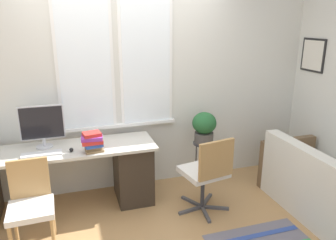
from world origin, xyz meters
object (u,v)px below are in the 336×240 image
(potted_plant, at_px, (204,126))
(monitor, at_px, (42,125))
(office_chair_swivel, at_px, (207,172))
(keyboard, at_px, (42,154))
(desk_chair_wooden, at_px, (31,203))
(couch_loveseat, at_px, (321,189))
(mouse, at_px, (71,150))
(plant_stand, at_px, (203,147))
(book_stack, at_px, (93,142))

(potted_plant, bearing_deg, monitor, 178.74)
(office_chair_swivel, distance_m, potted_plant, 0.70)
(keyboard, xyz_separation_m, office_chair_swivel, (1.68, -0.42, -0.26))
(desk_chair_wooden, xyz_separation_m, couch_loveseat, (3.00, -0.32, -0.18))
(monitor, distance_m, potted_plant, 1.88)
(monitor, relative_size, couch_loveseat, 0.32)
(monitor, relative_size, keyboard, 1.17)
(monitor, bearing_deg, mouse, -36.93)
(mouse, bearing_deg, plant_stand, 5.93)
(keyboard, distance_m, book_stack, 0.53)
(keyboard, relative_size, desk_chair_wooden, 0.48)
(book_stack, height_order, desk_chair_wooden, book_stack)
(office_chair_swivel, relative_size, plant_stand, 1.53)
(keyboard, xyz_separation_m, couch_loveseat, (2.90, -0.79, -0.46))
(monitor, xyz_separation_m, book_stack, (0.50, -0.28, -0.14))
(keyboard, relative_size, couch_loveseat, 0.28)
(monitor, bearing_deg, plant_stand, -1.26)
(couch_loveseat, bearing_deg, monitor, 70.81)
(office_chair_swivel, bearing_deg, potted_plant, -120.36)
(couch_loveseat, relative_size, plant_stand, 2.46)
(potted_plant, bearing_deg, keyboard, -174.88)
(book_stack, height_order, office_chair_swivel, book_stack)
(potted_plant, bearing_deg, couch_loveseat, -43.60)
(desk_chair_wooden, height_order, potted_plant, potted_plant)
(office_chair_swivel, distance_m, couch_loveseat, 1.29)
(mouse, xyz_separation_m, plant_stand, (1.60, 0.17, -0.23))
(plant_stand, bearing_deg, potted_plant, 26.57)
(keyboard, relative_size, potted_plant, 1.02)
(office_chair_swivel, xyz_separation_m, potted_plant, (0.21, 0.59, 0.31))
(keyboard, xyz_separation_m, plant_stand, (1.89, 0.17, -0.22))
(office_chair_swivel, relative_size, couch_loveseat, 0.62)
(monitor, xyz_separation_m, keyboard, (-0.02, -0.21, -0.24))
(book_stack, xyz_separation_m, potted_plant, (1.38, 0.24, -0.04))
(monitor, xyz_separation_m, mouse, (0.28, -0.21, -0.24))
(keyboard, height_order, potted_plant, potted_plant)
(monitor, distance_m, book_stack, 0.59)
(desk_chair_wooden, bearing_deg, monitor, 77.71)
(book_stack, distance_m, plant_stand, 1.43)
(monitor, distance_m, office_chair_swivel, 1.84)
(desk_chair_wooden, distance_m, couch_loveseat, 3.03)
(keyboard, height_order, desk_chair_wooden, desk_chair_wooden)
(mouse, height_order, couch_loveseat, couch_loveseat)
(plant_stand, bearing_deg, keyboard, -174.88)
(keyboard, bearing_deg, potted_plant, 5.12)
(plant_stand, height_order, potted_plant, potted_plant)
(desk_chair_wooden, bearing_deg, potted_plant, 15.66)
(office_chair_swivel, height_order, couch_loveseat, office_chair_swivel)
(monitor, height_order, keyboard, monitor)
(keyboard, bearing_deg, plant_stand, 5.12)
(desk_chair_wooden, bearing_deg, plant_stand, 15.66)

